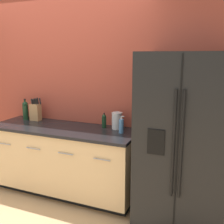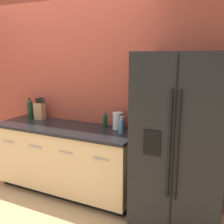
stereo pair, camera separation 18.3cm
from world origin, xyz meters
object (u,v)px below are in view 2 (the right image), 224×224
at_px(oil_bottle, 105,121).
at_px(refrigerator, 181,143).
at_px(steel_canister, 118,121).
at_px(knife_block, 40,111).
at_px(soap_dispenser, 121,126).
at_px(wine_bottle, 30,109).

bearing_deg(oil_bottle, refrigerator, -13.68).
height_order(oil_bottle, steel_canister, steel_canister).
height_order(knife_block, oil_bottle, knife_block).
xyz_separation_m(soap_dispenser, steel_canister, (-0.11, 0.15, 0.02)).
bearing_deg(wine_bottle, oil_bottle, 1.54).
height_order(wine_bottle, steel_canister, wine_bottle).
distance_m(soap_dispenser, oil_bottle, 0.32).
bearing_deg(oil_bottle, steel_canister, 2.77).
bearing_deg(wine_bottle, steel_canister, 1.70).
height_order(soap_dispenser, steel_canister, steel_canister).
xyz_separation_m(refrigerator, oil_bottle, (-0.99, 0.24, 0.08)).
bearing_deg(steel_canister, refrigerator, -16.88).
distance_m(wine_bottle, soap_dispenser, 1.48).
bearing_deg(refrigerator, soap_dispenser, 172.03).
bearing_deg(wine_bottle, refrigerator, -5.48).
xyz_separation_m(wine_bottle, oil_bottle, (1.19, 0.03, -0.05)).
xyz_separation_m(knife_block, oil_bottle, (1.04, 0.01, -0.04)).
bearing_deg(steel_canister, knife_block, -179.02).
relative_size(knife_block, wine_bottle, 1.09).
relative_size(wine_bottle, soap_dispenser, 1.44).
relative_size(refrigerator, knife_block, 5.64).
bearing_deg(soap_dispenser, refrigerator, -7.97).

